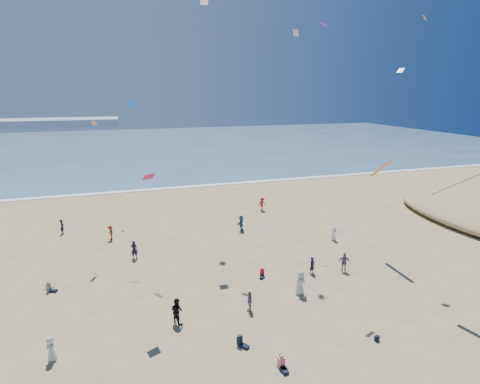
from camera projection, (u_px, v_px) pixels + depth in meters
name	position (u px, v px, depth m)	size (l,w,h in m)	color
ocean	(138.00, 146.00, 104.03)	(220.00, 100.00, 0.06)	#476B84
surf_line	(155.00, 189.00, 58.02)	(220.00, 1.20, 0.08)	white
standing_flyers	(250.00, 259.00, 31.97)	(27.22, 40.54, 1.89)	#315B86
seated_group	(215.00, 317.00, 24.47)	(17.25, 13.66, 0.84)	white
navy_bag	(377.00, 338.00, 22.75)	(0.28, 0.18, 0.34)	black
kites_aloft	(308.00, 81.00, 27.78)	(44.95, 44.41, 26.97)	#54248B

